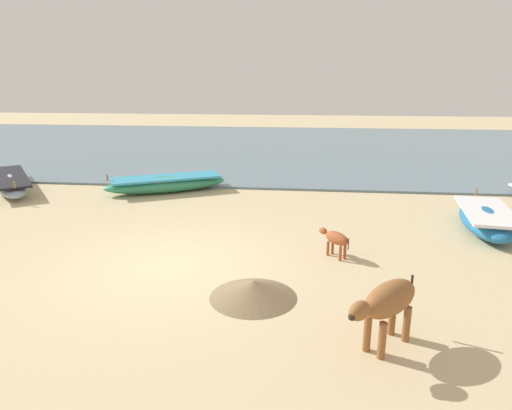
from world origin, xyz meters
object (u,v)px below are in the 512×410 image
object	(u,v)px
fishing_boat_0	(11,182)
fishing_boat_3	(486,219)
fishing_boat_2	(166,184)
calf_near_rust	(336,239)
cow_adult_brown	(388,302)

from	to	relation	value
fishing_boat_0	fishing_boat_3	xyz separation A→B (m)	(14.71, -2.75, 0.03)
fishing_boat_2	fishing_boat_3	xyz separation A→B (m)	(9.25, -3.06, 0.02)
calf_near_rust	cow_adult_brown	bearing A→B (deg)	146.94
fishing_boat_0	fishing_boat_2	xyz separation A→B (m)	(5.46, 0.31, 0.02)
fishing_boat_2	calf_near_rust	world-z (taller)	fishing_boat_2
fishing_boat_3	cow_adult_brown	world-z (taller)	cow_adult_brown
fishing_boat_0	cow_adult_brown	bearing A→B (deg)	15.73
fishing_boat_3	cow_adult_brown	size ratio (longest dim) A/B	2.45
cow_adult_brown	fishing_boat_2	bearing A→B (deg)	-103.53
fishing_boat_2	calf_near_rust	distance (m)	7.47
fishing_boat_0	fishing_boat_3	size ratio (longest dim) A/B	1.33
fishing_boat_2	fishing_boat_0	bearing A→B (deg)	-23.35
fishing_boat_2	cow_adult_brown	xyz separation A→B (m)	(5.87, -8.51, 0.42)
cow_adult_brown	calf_near_rust	xyz separation A→B (m)	(-0.50, 3.33, -0.30)
fishing_boat_0	cow_adult_brown	world-z (taller)	cow_adult_brown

